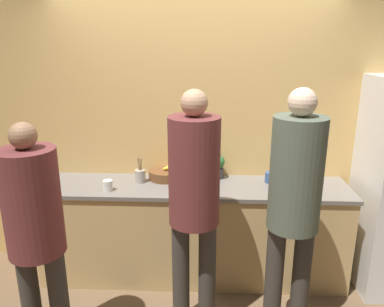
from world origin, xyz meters
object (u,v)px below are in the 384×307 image
(fruit_bowl, at_px, (166,174))
(bottle_clear, at_px, (318,176))
(potted_plant, at_px, (217,165))
(cup_blue, at_px, (270,177))
(person_left, at_px, (35,224))
(utensil_crock, at_px, (140,175))
(bottle_red, at_px, (204,175))
(person_right, at_px, (294,197))
(person_center, at_px, (194,193))
(cup_white, at_px, (108,185))

(fruit_bowl, relative_size, bottle_clear, 1.53)
(potted_plant, bearing_deg, bottle_clear, -8.83)
(bottle_clear, relative_size, cup_blue, 2.21)
(person_left, relative_size, potted_plant, 7.36)
(utensil_crock, xyz_separation_m, bottle_red, (0.57, 0.02, 0.01))
(cup_blue, xyz_separation_m, potted_plant, (-0.47, 0.09, 0.08))
(person_right, bearing_deg, utensil_crock, 147.20)
(person_center, relative_size, person_right, 0.99)
(person_center, height_order, cup_blue, person_center)
(cup_white, bearing_deg, bottle_clear, 6.58)
(person_center, distance_m, utensil_crock, 0.88)
(fruit_bowl, height_order, potted_plant, potted_plant)
(person_right, distance_m, potted_plant, 1.04)
(person_left, relative_size, person_right, 0.90)
(person_center, xyz_separation_m, cup_white, (-0.75, 0.49, -0.15))
(bottle_clear, bearing_deg, utensil_crock, 179.98)
(fruit_bowl, xyz_separation_m, bottle_clear, (1.35, -0.11, 0.04))
(person_left, height_order, person_right, person_right)
(bottle_red, distance_m, cup_white, 0.84)
(person_left, xyz_separation_m, cup_blue, (1.66, 1.06, -0.05))
(cup_white, bearing_deg, fruit_bowl, 34.52)
(potted_plant, bearing_deg, utensil_crock, -168.83)
(utensil_crock, relative_size, cup_blue, 2.45)
(person_center, bearing_deg, person_right, -5.73)
(potted_plant, bearing_deg, cup_blue, -10.54)
(fruit_bowl, bearing_deg, person_right, -42.00)
(fruit_bowl, xyz_separation_m, potted_plant, (0.47, 0.03, 0.08))
(person_center, relative_size, potted_plant, 8.08)
(cup_white, bearing_deg, cup_blue, 10.42)
(potted_plant, bearing_deg, fruit_bowl, -176.36)
(person_right, height_order, bottle_red, person_right)
(cup_white, bearing_deg, bottle_red, 15.80)
(cup_blue, relative_size, potted_plant, 0.42)
(person_left, xyz_separation_m, fruit_bowl, (0.72, 1.12, -0.05))
(bottle_red, relative_size, bottle_clear, 0.88)
(person_center, distance_m, cup_white, 0.91)
(person_left, distance_m, cup_white, 0.85)
(bottle_red, bearing_deg, cup_blue, 2.87)
(person_right, height_order, cup_white, person_right)
(person_center, height_order, person_right, person_right)
(fruit_bowl, relative_size, cup_white, 3.45)
(person_center, bearing_deg, bottle_red, 85.57)
(cup_white, bearing_deg, person_center, -33.14)
(bottle_clear, bearing_deg, fruit_bowl, 175.48)
(utensil_crock, bearing_deg, cup_white, -138.76)
(bottle_red, distance_m, cup_blue, 0.60)
(utensil_crock, relative_size, bottle_clear, 1.11)
(utensil_crock, relative_size, cup_white, 2.51)
(person_center, xyz_separation_m, cup_blue, (0.65, 0.75, -0.15))
(potted_plant, bearing_deg, person_left, -135.90)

